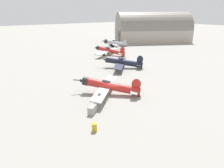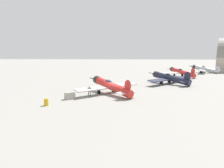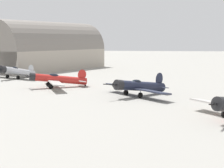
% 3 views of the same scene
% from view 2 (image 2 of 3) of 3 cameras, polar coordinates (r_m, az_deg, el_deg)
% --- Properties ---
extents(ground_plane, '(400.00, 400.00, 0.00)m').
position_cam_2_polar(ground_plane, '(32.15, -0.00, -3.17)').
color(ground_plane, gray).
extents(airplane_foreground, '(10.44, 9.92, 3.03)m').
position_cam_2_polar(airplane_foreground, '(32.28, -0.55, -0.52)').
color(airplane_foreground, red).
rests_on(airplane_foreground, ground_plane).
extents(airplane_mid_apron, '(9.96, 9.90, 3.22)m').
position_cam_2_polar(airplane_mid_apron, '(44.74, 16.97, 1.75)').
color(airplane_mid_apron, '#1E2338').
rests_on(airplane_mid_apron, ground_plane).
extents(airplane_far_line, '(12.49, 10.23, 3.02)m').
position_cam_2_polar(airplane_far_line, '(60.18, 20.13, 3.40)').
color(airplane_far_line, red).
rests_on(airplane_far_line, ground_plane).
extents(airplane_outer_stand, '(10.01, 11.95, 3.15)m').
position_cam_2_polar(airplane_outer_stand, '(75.51, 26.12, 4.07)').
color(airplane_outer_stand, '#B7BABF').
rests_on(airplane_outer_stand, ground_plane).
extents(ground_crew_mechanic, '(0.63, 0.30, 1.63)m').
position_cam_2_polar(ground_crew_mechanic, '(30.88, -6.86, -1.88)').
color(ground_crew_mechanic, '#384766').
rests_on(ground_crew_mechanic, ground_plane).
extents(equipment_crate, '(1.66, 1.50, 1.06)m').
position_cam_2_polar(equipment_crate, '(29.52, -12.60, -3.45)').
color(equipment_crate, '#9E998E').
rests_on(equipment_crate, ground_plane).
extents(fuel_drum, '(0.63, 0.63, 0.94)m').
position_cam_2_polar(fuel_drum, '(26.77, -19.21, -5.17)').
color(fuel_drum, gold).
rests_on(fuel_drum, ground_plane).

